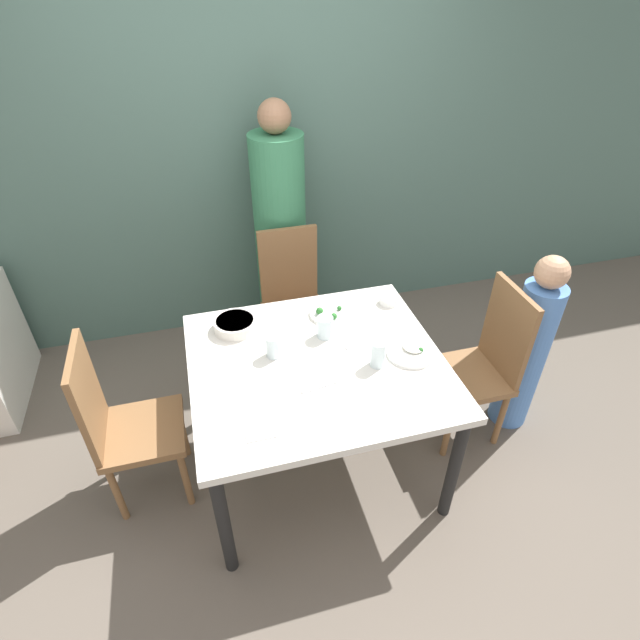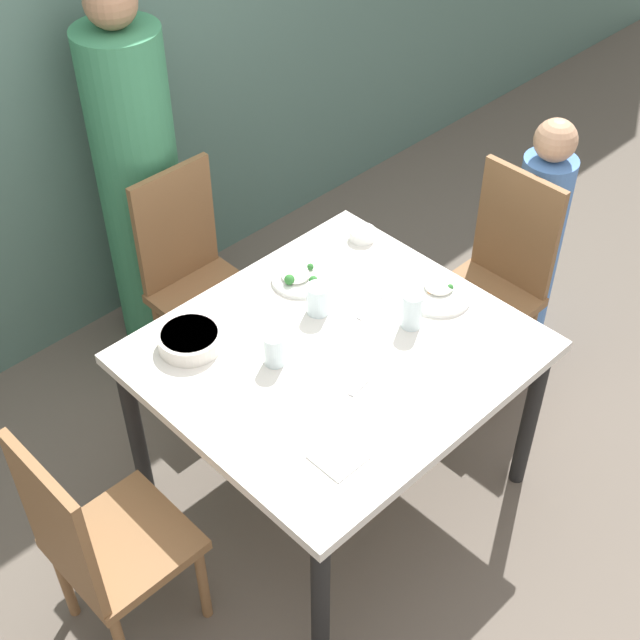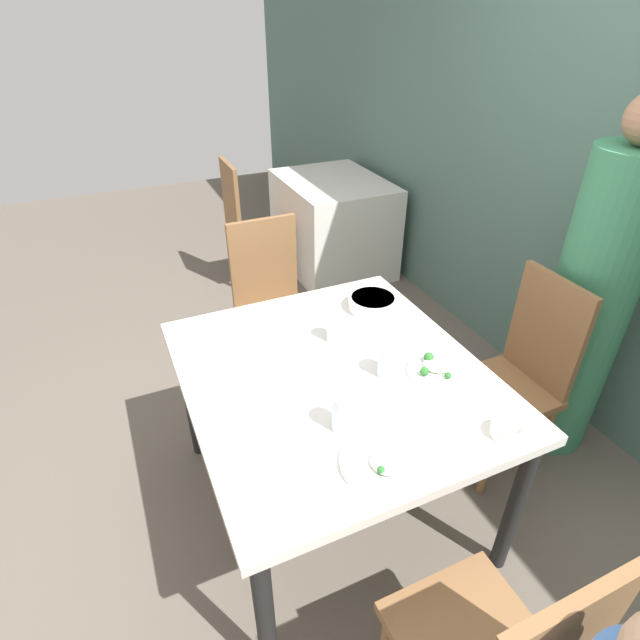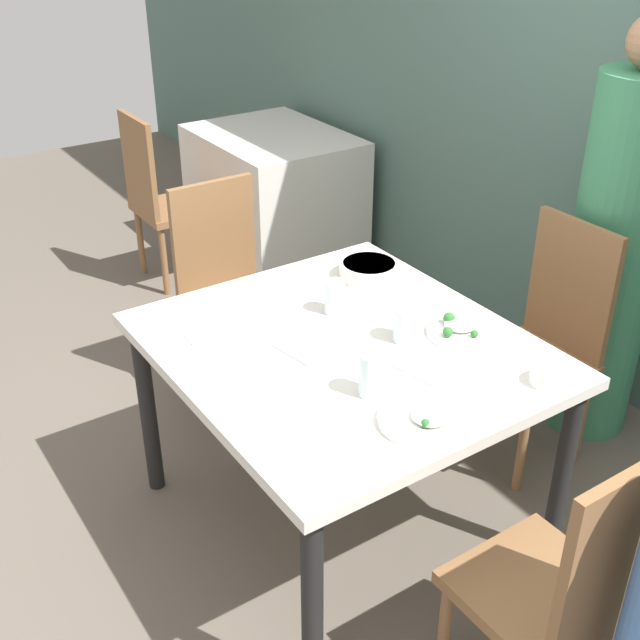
% 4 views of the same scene
% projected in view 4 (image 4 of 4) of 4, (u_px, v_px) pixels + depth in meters
% --- Properties ---
extents(ground_plane, '(10.00, 10.00, 0.00)m').
position_uv_depth(ground_plane, '(342.00, 518.00, 2.95)').
color(ground_plane, '#60564C').
extents(dining_table, '(1.22, 1.10, 0.75)m').
position_uv_depth(dining_table, '(344.00, 365.00, 2.62)').
color(dining_table, silver).
rests_on(dining_table, ground_plane).
extents(chair_adult_spot, '(0.40, 0.40, 0.97)m').
position_uv_depth(chair_adult_spot, '(545.00, 339.00, 3.08)').
color(chair_adult_spot, brown).
rests_on(chair_adult_spot, ground_plane).
extents(chair_child_spot, '(0.40, 0.40, 0.97)m').
position_uv_depth(chair_child_spot, '(567.00, 588.00, 2.01)').
color(chair_child_spot, brown).
rests_on(chair_child_spot, ground_plane).
extents(chair_empty_left, '(0.40, 0.40, 0.97)m').
position_uv_depth(chair_empty_left, '(229.00, 292.00, 3.43)').
color(chair_empty_left, brown).
rests_on(chair_empty_left, ground_plane).
extents(person_adult, '(0.34, 0.34, 1.67)m').
position_uv_depth(person_adult, '(614.00, 256.00, 3.11)').
color(person_adult, '#387F56').
rests_on(person_adult, ground_plane).
extents(bowl_curry, '(0.22, 0.22, 0.06)m').
position_uv_depth(bowl_curry, '(369.00, 269.00, 2.99)').
color(bowl_curry, silver).
rests_on(bowl_curry, dining_table).
extents(plate_rice_adult, '(0.24, 0.24, 0.04)m').
position_uv_depth(plate_rice_adult, '(422.00, 419.00, 2.20)').
color(plate_rice_adult, white).
rests_on(plate_rice_adult, dining_table).
extents(plate_rice_child, '(0.22, 0.22, 0.06)m').
position_uv_depth(plate_rice_child, '(459.00, 330.00, 2.63)').
color(plate_rice_child, white).
rests_on(plate_rice_child, dining_table).
extents(bowl_rice_small, '(0.10, 0.10, 0.04)m').
position_uv_depth(bowl_rice_small, '(547.00, 377.00, 2.37)').
color(bowl_rice_small, white).
rests_on(bowl_rice_small, dining_table).
extents(glass_water_tall, '(0.07, 0.07, 0.14)m').
position_uv_depth(glass_water_tall, '(371.00, 375.00, 2.30)').
color(glass_water_tall, silver).
rests_on(glass_water_tall, dining_table).
extents(glass_water_short, '(0.08, 0.08, 0.12)m').
position_uv_depth(glass_water_short, '(406.00, 325.00, 2.57)').
color(glass_water_short, silver).
rests_on(glass_water_short, dining_table).
extents(glass_water_center, '(0.07, 0.07, 0.12)m').
position_uv_depth(glass_water_center, '(335.00, 297.00, 2.74)').
color(glass_water_center, silver).
rests_on(glass_water_center, dining_table).
extents(napkin_folded, '(0.14, 0.14, 0.01)m').
position_uv_depth(napkin_folded, '(202.00, 330.00, 2.65)').
color(napkin_folded, white).
rests_on(napkin_folded, dining_table).
extents(fork_steel, '(0.18, 0.05, 0.01)m').
position_uv_depth(fork_steel, '(293.00, 355.00, 2.52)').
color(fork_steel, silver).
rests_on(fork_steel, dining_table).
extents(spoon_steel, '(0.18, 0.06, 0.01)m').
position_uv_depth(spoon_steel, '(410.00, 373.00, 2.43)').
color(spoon_steel, silver).
rests_on(spoon_steel, dining_table).
extents(background_table, '(0.97, 0.75, 0.74)m').
position_uv_depth(background_table, '(274.00, 194.00, 4.83)').
color(background_table, silver).
rests_on(background_table, ground_plane).
extents(chair_background, '(0.40, 0.40, 0.97)m').
position_uv_depth(chair_background, '(161.00, 197.00, 4.42)').
color(chair_background, brown).
rests_on(chair_background, ground_plane).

